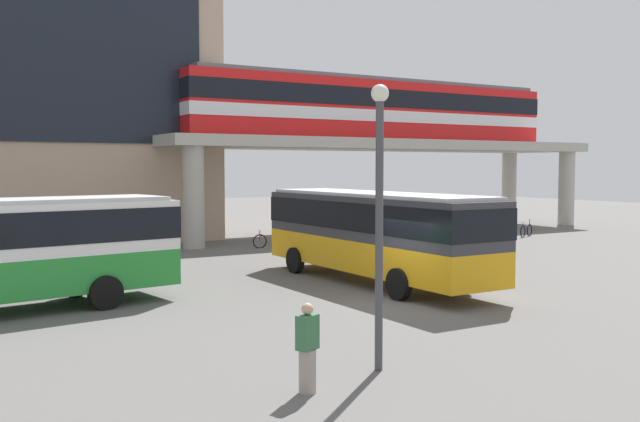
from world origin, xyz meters
TOP-DOWN VIEW (x-y plane):
  - ground_plane at (0.00, 10.00)m, footprint 120.00×120.00m
  - elevated_platform at (13.56, 19.88)m, footprint 30.09×7.06m
  - train at (12.87, 19.88)m, footprint 25.71×2.96m
  - bus_main at (1.31, 3.57)m, footprint 2.81×11.05m
  - bicycle_brown at (8.38, 12.99)m, footprint 1.78×0.32m
  - bicycle_silver at (12.27, 12.82)m, footprint 1.65×0.80m
  - bicycle_green at (16.37, 12.53)m, footprint 1.72×0.61m
  - bicycle_red at (3.12, 15.36)m, footprint 1.78×0.28m
  - bicycle_blue at (18.79, 12.78)m, footprint 1.68×0.73m
  - bicycle_orange at (18.24, 15.35)m, footprint 1.68×0.74m
  - pedestrian_at_kerb at (3.61, 11.90)m, footprint 0.46×0.47m
  - pedestrian_walking_across at (-6.86, -5.93)m, footprint 0.47×0.39m
  - pedestrian_by_bike_rack at (8.14, 5.90)m, footprint 0.46×0.47m
  - lamp_post at (-4.89, -5.41)m, footprint 0.36×0.36m

SIDE VIEW (x-z plane):
  - ground_plane at x=0.00m, z-range 0.00..0.00m
  - bicycle_brown at x=8.38m, z-range -0.16..0.88m
  - bicycle_silver at x=12.27m, z-range -0.16..0.88m
  - bicycle_green at x=16.37m, z-range -0.16..0.88m
  - bicycle_red at x=3.12m, z-range -0.16..0.88m
  - bicycle_blue at x=18.79m, z-range -0.16..0.88m
  - bicycle_orange at x=18.24m, z-range -0.16..0.88m
  - pedestrian_walking_across at x=-6.86m, z-range -0.05..1.61m
  - pedestrian_at_kerb at x=3.61m, z-range -0.05..1.75m
  - pedestrian_by_bike_rack at x=8.14m, z-range -0.05..1.78m
  - bus_main at x=1.31m, z-range 0.38..3.60m
  - lamp_post at x=-4.89m, z-range 0.56..6.32m
  - elevated_platform at x=13.56m, z-range 2.11..7.89m
  - train at x=12.87m, z-range 5.83..9.67m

